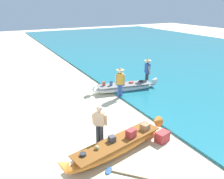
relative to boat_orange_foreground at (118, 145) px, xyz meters
The scene contains 9 objects.
ground_plane 1.42m from the boat_orange_foreground, 104.13° to the left, with size 80.00×80.00×0.00m, color beige.
sea 17.25m from the boat_orange_foreground, 32.84° to the left, with size 24.00×56.00×0.10m, color teal.
boat_orange_foreground is the anchor object (origin of this frame).
boat_white_midground 5.93m from the boat_orange_foreground, 57.01° to the left, with size 4.16×1.54×0.75m.
person_vendor_hatted 5.02m from the boat_orange_foreground, 59.31° to the left, with size 0.58×0.46×1.72m.
person_tourist_customer 1.00m from the boat_orange_foreground, 127.15° to the left, with size 0.54×0.49×1.66m.
person_vendor_assistant 7.14m from the boat_orange_foreground, 45.78° to the left, with size 0.44×0.58×1.78m.
cooler_box 1.80m from the boat_orange_foreground, ahead, with size 0.51×0.36×0.40m, color #C63838.
paddle 1.18m from the boat_orange_foreground, 113.18° to the right, with size 1.22×1.25×0.05m.
Camera 1 is at (-3.07, -7.24, 4.95)m, focal length 36.66 mm.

